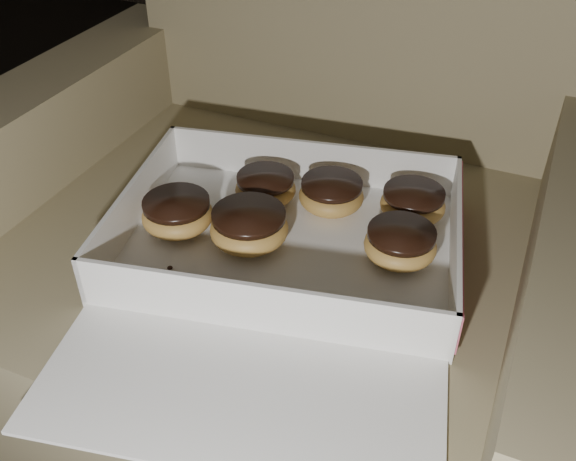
{
  "coord_description": "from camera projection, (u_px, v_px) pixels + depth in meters",
  "views": [
    {
      "loc": [
        1.19,
        -0.22,
        0.96
      ],
      "look_at": [
        0.92,
        0.39,
        0.45
      ],
      "focal_mm": 40.0,
      "sensor_mm": 36.0,
      "label": 1
    }
  ],
  "objects": [
    {
      "name": "armchair",
      "position": [
        290.0,
        268.0,
        1.01
      ],
      "size": [
        0.9,
        0.76,
        0.94
      ],
      "color": "#897C57",
      "rests_on": "floor"
    },
    {
      "name": "bakery_box",
      "position": [
        283.0,
        261.0,
        0.81
      ],
      "size": [
        0.52,
        0.58,
        0.07
      ],
      "rotation": [
        0.0,
        0.0,
        0.2
      ],
      "color": "white",
      "rests_on": "armchair"
    },
    {
      "name": "donut_a",
      "position": [
        177.0,
        214.0,
        0.86
      ],
      "size": [
        0.1,
        0.1,
        0.05
      ],
      "color": "#C39444",
      "rests_on": "bakery_box"
    },
    {
      "name": "donut_b",
      "position": [
        400.0,
        244.0,
        0.81
      ],
      "size": [
        0.09,
        0.09,
        0.05
      ],
      "color": "#C39444",
      "rests_on": "bakery_box"
    },
    {
      "name": "donut_c",
      "position": [
        265.0,
        188.0,
        0.91
      ],
      "size": [
        0.09,
        0.09,
        0.04
      ],
      "color": "#C39444",
      "rests_on": "bakery_box"
    },
    {
      "name": "donut_d",
      "position": [
        331.0,
        194.0,
        0.9
      ],
      "size": [
        0.09,
        0.09,
        0.05
      ],
      "color": "#C39444",
      "rests_on": "bakery_box"
    },
    {
      "name": "donut_e",
      "position": [
        249.0,
        227.0,
        0.83
      ],
      "size": [
        0.1,
        0.1,
        0.05
      ],
      "color": "#C39444",
      "rests_on": "bakery_box"
    },
    {
      "name": "donut_f",
      "position": [
        413.0,
        203.0,
        0.88
      ],
      "size": [
        0.09,
        0.09,
        0.04
      ],
      "color": "#C39444",
      "rests_on": "bakery_box"
    },
    {
      "name": "crumb_a",
      "position": [
        170.0,
        268.0,
        0.81
      ],
      "size": [
        0.01,
        0.01,
        0.0
      ],
      "primitive_type": "ellipsoid",
      "color": "black",
      "rests_on": "bakery_box"
    },
    {
      "name": "crumb_b",
      "position": [
        175.0,
        281.0,
        0.79
      ],
      "size": [
        0.01,
        0.01,
        0.0
      ],
      "primitive_type": "ellipsoid",
      "color": "black",
      "rests_on": "bakery_box"
    },
    {
      "name": "crumb_c",
      "position": [
        433.0,
        342.0,
        0.71
      ],
      "size": [
        0.01,
        0.01,
        0.0
      ],
      "primitive_type": "ellipsoid",
      "color": "black",
      "rests_on": "bakery_box"
    },
    {
      "name": "crumb_d",
      "position": [
        270.0,
        244.0,
        0.84
      ],
      "size": [
        0.01,
        0.01,
        0.0
      ],
      "primitive_type": "ellipsoid",
      "color": "black",
      "rests_on": "bakery_box"
    }
  ]
}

